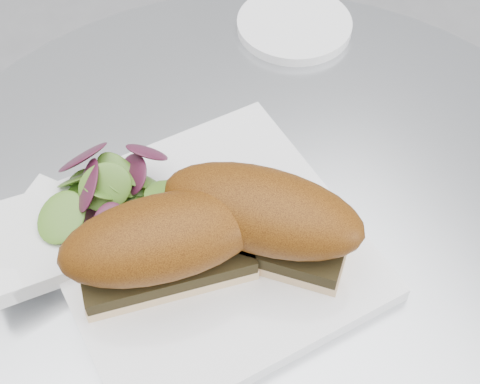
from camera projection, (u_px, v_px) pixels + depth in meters
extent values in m
cylinder|color=silver|center=(264.00, 229.00, 0.62)|extent=(0.70, 0.70, 0.02)
cylinder|color=silver|center=(256.00, 383.00, 0.90)|extent=(0.07, 0.07, 0.71)
cube|color=white|center=(206.00, 246.00, 0.58)|extent=(0.25, 0.25, 0.02)
cube|color=beige|center=(167.00, 268.00, 0.55)|extent=(0.15, 0.09, 0.01)
cube|color=black|center=(166.00, 259.00, 0.54)|extent=(0.15, 0.09, 0.01)
ellipsoid|color=#623409|center=(162.00, 238.00, 0.52)|extent=(0.18, 0.11, 0.06)
cube|color=beige|center=(261.00, 241.00, 0.57)|extent=(0.14, 0.15, 0.01)
cube|color=black|center=(261.00, 232.00, 0.56)|extent=(0.14, 0.15, 0.01)
ellipsoid|color=#623409|center=(262.00, 210.00, 0.53)|extent=(0.17, 0.17, 0.06)
cylinder|color=white|center=(294.00, 25.00, 0.77)|extent=(0.13, 0.13, 0.01)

